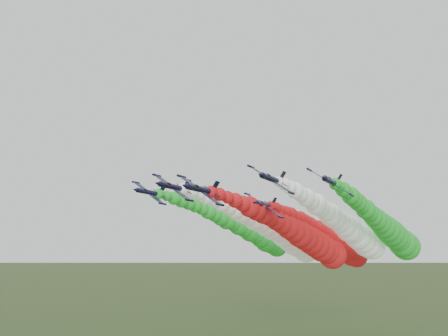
{
  "coord_description": "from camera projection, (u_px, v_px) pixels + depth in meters",
  "views": [
    {
      "loc": [
        48.29,
        -72.5,
        28.91
      ],
      "look_at": [
        7.5,
        5.32,
        45.42
      ],
      "focal_mm": 35.0,
      "sensor_mm": 36.0,
      "label": 1
    }
  ],
  "objects": [
    {
      "name": "jet_inner_right",
      "position": [
        351.0,
        231.0,
        120.83
      ],
      "size": [
        14.99,
        75.23,
        18.81
      ],
      "rotation": [
        0.0,
        0.61,
        0.0
      ],
      "color": "black",
      "rests_on": "ground"
    },
    {
      "name": "jet_outer_right",
      "position": [
        390.0,
        232.0,
        124.23
      ],
      "size": [
        15.29,
        75.54,
        19.12
      ],
      "rotation": [
        0.0,
        0.61,
        0.0
      ],
      "color": "black",
      "rests_on": "ground"
    },
    {
      "name": "jet_lead",
      "position": [
        307.0,
        239.0,
        116.66
      ],
      "size": [
        15.14,
        75.39,
        18.97
      ],
      "rotation": [
        0.0,
        0.61,
        0.0
      ],
      "color": "black",
      "rests_on": "ground"
    },
    {
      "name": "jet_inner_left",
      "position": [
        280.0,
        234.0,
        126.27
      ],
      "size": [
        15.32,
        75.57,
        19.15
      ],
      "rotation": [
        0.0,
        0.61,
        0.0
      ],
      "color": "black",
      "rests_on": "ground"
    },
    {
      "name": "jet_outer_left",
      "position": [
        250.0,
        232.0,
        140.92
      ],
      "size": [
        14.76,
        75.0,
        18.58
      ],
      "rotation": [
        0.0,
        0.61,
        0.0
      ],
      "color": "black",
      "rests_on": "ground"
    },
    {
      "name": "jet_trail",
      "position": [
        338.0,
        243.0,
        136.78
      ],
      "size": [
        14.79,
        75.03,
        18.61
      ],
      "rotation": [
        0.0,
        0.61,
        0.0
      ],
      "color": "black",
      "rests_on": "ground"
    }
  ]
}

